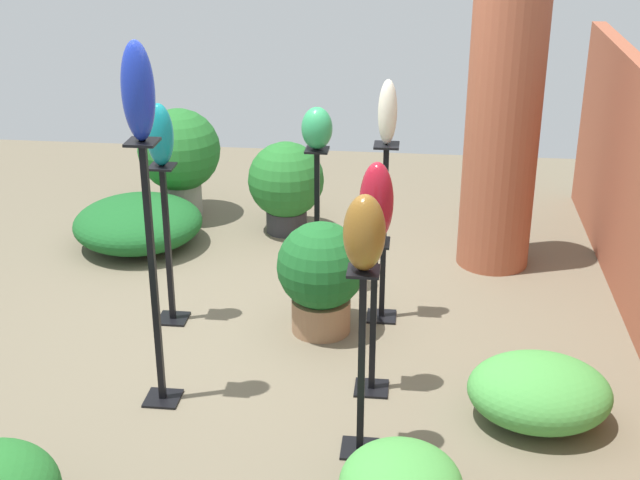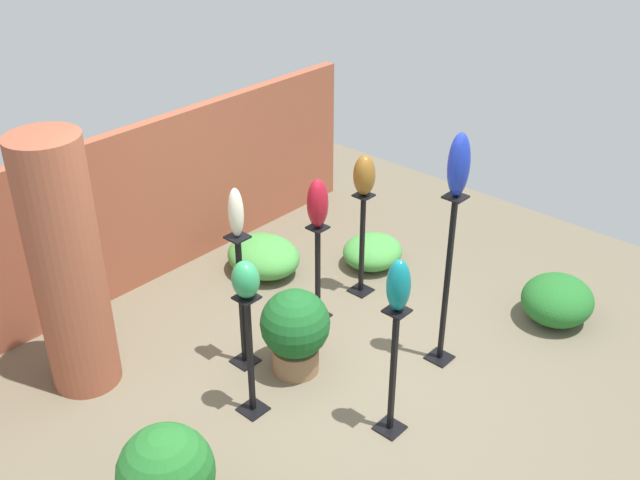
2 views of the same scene
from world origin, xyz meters
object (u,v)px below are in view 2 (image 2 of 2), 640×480
at_px(brick_pillar, 67,268).
at_px(art_vase_ivory, 236,213).
at_px(pedestal_ivory, 242,307).
at_px(art_vase_cobalt, 459,165).
at_px(art_vase_bronze, 364,175).
at_px(potted_plant_front_right, 295,329).
at_px(pedestal_jade, 250,361).
at_px(art_vase_ruby, 318,203).
at_px(pedestal_cobalt, 446,288).
at_px(potted_plant_front_left, 166,476).
at_px(pedestal_teal, 393,377).
at_px(pedestal_ruby, 318,277).
at_px(pedestal_bronze, 362,249).
at_px(art_vase_teal, 399,285).
at_px(art_vase_jade, 246,280).

relative_size(brick_pillar, art_vase_ivory, 5.20).
bearing_deg(brick_pillar, pedestal_ivory, -38.38).
bearing_deg(art_vase_cobalt, art_vase_bronze, 73.21).
relative_size(art_vase_ivory, potted_plant_front_right, 0.54).
bearing_deg(art_vase_cobalt, pedestal_jade, 154.54).
relative_size(brick_pillar, art_vase_ruby, 4.71).
height_order(pedestal_cobalt, potted_plant_front_left, pedestal_cobalt).
xyz_separation_m(pedestal_teal, art_vase_cobalt, (0.97, 0.20, 1.32)).
bearing_deg(art_vase_bronze, pedestal_ruby, 177.49).
relative_size(pedestal_teal, art_vase_cobalt, 2.14).
relative_size(art_vase_bronze, art_vase_cobalt, 0.75).
relative_size(pedestal_ruby, art_vase_ivory, 2.30).
distance_m(pedestal_bronze, pedestal_ruby, 0.60).
distance_m(art_vase_teal, potted_plant_front_right, 1.36).
xyz_separation_m(pedestal_bronze, art_vase_ivory, (-1.51, 0.04, 0.97)).
relative_size(pedestal_ivory, art_vase_ruby, 2.70).
relative_size(pedestal_bronze, pedestal_cobalt, 0.68).
bearing_deg(brick_pillar, art_vase_jade, -63.19).
xyz_separation_m(pedestal_ruby, potted_plant_front_left, (-2.38, -0.86, -0.00)).
height_order(pedestal_ivory, art_vase_teal, art_vase_teal).
distance_m(art_vase_cobalt, potted_plant_front_right, 1.88).
xyz_separation_m(pedestal_teal, art_vase_jade, (-0.56, 0.93, 0.72)).
distance_m(pedestal_bronze, art_vase_teal, 2.08).
distance_m(pedestal_teal, art_vase_ruby, 1.72).
relative_size(pedestal_bronze, potted_plant_front_left, 1.36).
bearing_deg(art_vase_ruby, art_vase_jade, -159.71).
distance_m(pedestal_teal, art_vase_teal, 0.80).
height_order(art_vase_jade, art_vase_ruby, art_vase_ruby).
height_order(brick_pillar, art_vase_teal, brick_pillar).
xyz_separation_m(art_vase_jade, art_vase_bronze, (1.88, 0.45, 0.03)).
bearing_deg(pedestal_ruby, pedestal_cobalt, -78.46).
bearing_deg(art_vase_ivory, pedestal_jade, -127.03).
height_order(pedestal_jade, art_vase_ruby, art_vase_ruby).
height_order(pedestal_jade, pedestal_bronze, pedestal_jade).
bearing_deg(brick_pillar, pedestal_bronze, -18.54).
relative_size(pedestal_jade, pedestal_bronze, 1.02).
relative_size(pedestal_ivory, art_vase_teal, 3.06).
bearing_deg(pedestal_ruby, potted_plant_front_right, -151.20).
bearing_deg(pedestal_jade, pedestal_teal, -58.92).
height_order(brick_pillar, pedestal_cobalt, brick_pillar).
relative_size(pedestal_bronze, art_vase_jade, 3.62).
bearing_deg(pedestal_ivory, art_vase_jade, -127.03).
bearing_deg(pedestal_teal, pedestal_jade, 121.08).
relative_size(art_vase_jade, potted_plant_front_right, 0.38).
xyz_separation_m(pedestal_jade, art_vase_ivory, (0.37, 0.49, 0.96)).
bearing_deg(pedestal_bronze, pedestal_ivory, 178.49).
bearing_deg(potted_plant_front_right, pedestal_ruby, 28.80).
height_order(art_vase_jade, art_vase_ivory, art_vase_ivory).
distance_m(pedestal_ruby, art_vase_ivory, 1.37).
xyz_separation_m(brick_pillar, art_vase_cobalt, (2.18, -2.03, 0.74)).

